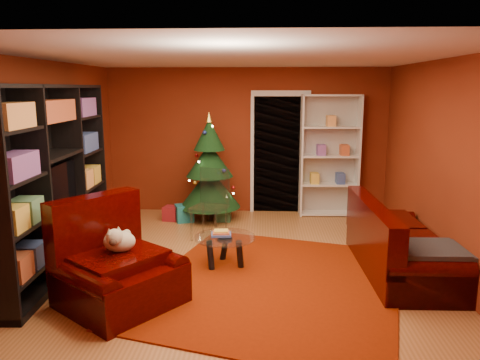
# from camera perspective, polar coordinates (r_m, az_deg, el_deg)

# --- Properties ---
(floor) EXTENTS (5.00, 5.50, 0.05)m
(floor) POSITION_cam_1_polar(r_m,az_deg,el_deg) (6.10, -0.20, -10.69)
(floor) COLOR #9A5C2D
(floor) RESTS_ON ground
(ceiling) EXTENTS (5.00, 5.50, 0.05)m
(ceiling) POSITION_cam_1_polar(r_m,az_deg,el_deg) (5.67, -0.22, 14.99)
(ceiling) COLOR silver
(ceiling) RESTS_ON wall_back
(wall_back) EXTENTS (5.00, 0.05, 2.60)m
(wall_back) POSITION_cam_1_polar(r_m,az_deg,el_deg) (8.49, 0.83, 4.78)
(wall_back) COLOR maroon
(wall_back) RESTS_ON ground
(wall_left) EXTENTS (0.05, 5.50, 2.60)m
(wall_left) POSITION_cam_1_polar(r_m,az_deg,el_deg) (6.40, -23.43, 1.73)
(wall_left) COLOR maroon
(wall_left) RESTS_ON ground
(wall_right) EXTENTS (0.05, 5.50, 2.60)m
(wall_right) POSITION_cam_1_polar(r_m,az_deg,el_deg) (6.14, 24.03, 1.32)
(wall_right) COLOR maroon
(wall_right) RESTS_ON ground
(doorway) EXTENTS (1.06, 0.60, 2.16)m
(doorway) POSITION_cam_1_polar(r_m,az_deg,el_deg) (8.47, 4.88, 3.02)
(doorway) COLOR black
(doorway) RESTS_ON floor
(rug) EXTENTS (3.55, 3.87, 0.02)m
(rug) POSITION_cam_1_polar(r_m,az_deg,el_deg) (5.60, 4.10, -12.44)
(rug) COLOR #721B02
(rug) RESTS_ON floor
(media_unit) EXTENTS (0.59, 3.00, 2.29)m
(media_unit) POSITION_cam_1_polar(r_m,az_deg,el_deg) (6.15, -21.99, 0.01)
(media_unit) COLOR black
(media_unit) RESTS_ON floor
(christmas_tree) EXTENTS (1.29, 1.29, 1.87)m
(christmas_tree) POSITION_cam_1_polar(r_m,az_deg,el_deg) (7.97, -3.72, 1.46)
(christmas_tree) COLOR black
(christmas_tree) RESTS_ON floor
(gift_box_teal) EXTENTS (0.37, 0.37, 0.29)m
(gift_box_teal) POSITION_cam_1_polar(r_m,az_deg,el_deg) (8.06, -6.81, -4.03)
(gift_box_teal) COLOR #16737F
(gift_box_teal) RESTS_ON floor
(gift_box_green) EXTENTS (0.25, 0.25, 0.25)m
(gift_box_green) POSITION_cam_1_polar(r_m,az_deg,el_deg) (8.05, -2.01, -4.12)
(gift_box_green) COLOR #285E39
(gift_box_green) RESTS_ON floor
(gift_box_red) EXTENTS (0.28, 0.28, 0.24)m
(gift_box_red) POSITION_cam_1_polar(r_m,az_deg,el_deg) (8.16, -8.39, -4.04)
(gift_box_red) COLOR maroon
(gift_box_red) RESTS_ON floor
(white_bookshelf) EXTENTS (1.02, 0.39, 2.19)m
(white_bookshelf) POSITION_cam_1_polar(r_m,az_deg,el_deg) (8.39, 10.86, 2.89)
(white_bookshelf) COLOR white
(white_bookshelf) RESTS_ON floor
(armchair) EXTENTS (1.63, 1.63, 0.91)m
(armchair) POSITION_cam_1_polar(r_m,az_deg,el_deg) (5.09, -14.50, -9.87)
(armchair) COLOR black
(armchair) RESTS_ON rug
(dog) EXTENTS (0.48, 0.50, 0.30)m
(dog) POSITION_cam_1_polar(r_m,az_deg,el_deg) (5.08, -14.48, -7.25)
(dog) COLOR beige
(dog) RESTS_ON armchair
(sofa) EXTENTS (0.98, 2.10, 0.89)m
(sofa) POSITION_cam_1_polar(r_m,az_deg,el_deg) (6.11, 19.17, -6.61)
(sofa) COLOR black
(sofa) RESTS_ON rug
(coffee_table) EXTENTS (0.85, 0.85, 0.48)m
(coffee_table) POSITION_cam_1_polar(r_m,az_deg,el_deg) (6.03, -1.84, -8.66)
(coffee_table) COLOR gray
(coffee_table) RESTS_ON rug
(acrylic_chair) EXTENTS (0.63, 0.65, 0.95)m
(acrylic_chair) POSITION_cam_1_polar(r_m,az_deg,el_deg) (7.05, -3.81, -3.43)
(acrylic_chair) COLOR #66605B
(acrylic_chair) RESTS_ON rug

